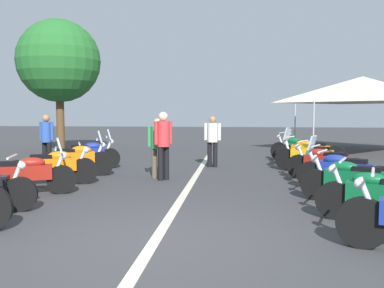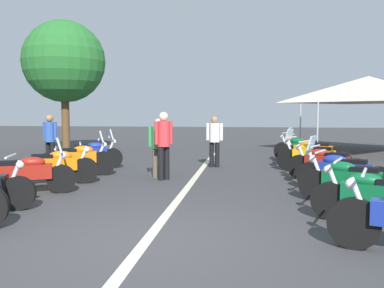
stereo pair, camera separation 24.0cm
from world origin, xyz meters
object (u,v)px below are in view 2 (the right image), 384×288
Objects in this scene: motorcycle_left_row_4 at (78,158)px; roadside_tree_0 at (64,62)px; bystander_3 at (164,140)px; motorcycle_right_row_2 at (350,181)px; motorcycle_right_row_4 at (326,163)px; bystander_1 at (50,137)px; motorcycle_right_row_7 at (302,148)px; bystander_2 at (214,138)px; bystander_0 at (158,143)px; motorcycle_left_row_5 at (91,153)px; motorcycle_right_row_6 at (312,152)px; motorcycle_right_row_5 at (312,156)px; motorcycle_right_row_1 at (376,196)px; event_tent at (368,89)px; motorcycle_left_row_3 at (53,166)px; motorcycle_right_row_3 at (342,171)px; motorcycle_left_row_2 at (25,173)px.

roadside_tree_0 reaches higher than motorcycle_left_row_4.
motorcycle_right_row_2 is at bearing -164.68° from bystander_3.
motorcycle_right_row_4 is 8.01m from bystander_1.
bystander_3 is (-4.29, 3.98, 0.55)m from motorcycle_right_row_7.
bystander_2 reaches higher than motorcycle_right_row_4.
bystander_0 is 0.98× the size of bystander_2.
motorcycle_left_row_5 is at bearing -5.97° from motorcycle_right_row_2.
bystander_0 is (-2.73, 4.32, 0.42)m from motorcycle_right_row_6.
motorcycle_right_row_7 is at bearing -61.29° from motorcycle_right_row_5.
motorcycle_right_row_1 is 1.10× the size of bystander_3.
bystander_2 is (0.78, -3.72, 0.46)m from motorcycle_left_row_5.
motorcycle_left_row_3 is at bearing 132.92° from event_tent.
bystander_1 reaches higher than motorcycle_right_row_6.
roadside_tree_0 reaches higher than motorcycle_right_row_3.
bystander_0 reaches higher than motorcycle_left_row_4.
bystander_2 is (6.17, 2.95, 0.47)m from motorcycle_right_row_1.
motorcycle_right_row_3 is at bearing 161.49° from event_tent.
event_tent reaches higher than motorcycle_right_row_6.
motorcycle_left_row_5 is 1.01× the size of motorcycle_right_row_1.
motorcycle_right_row_5 is 1.33m from motorcycle_right_row_6.
motorcycle_right_row_7 is 10.09m from roadside_tree_0.
bystander_2 is at bearing 28.54° from motorcycle_right_row_6.
motorcycle_right_row_7 is at bearing -100.62° from roadside_tree_0.
motorcycle_right_row_1 is at bearing -36.45° from motorcycle_left_row_2.
roadside_tree_0 is at bearing 14.93° from motorcycle_right_row_7.
motorcycle_right_row_1 is 1.39m from motorcycle_right_row_2.
motorcycle_right_row_7 is at bearing 20.93° from motorcycle_left_row_2.
bystander_2 reaches higher than motorcycle_right_row_5.
motorcycle_right_row_3 is 5.31m from motorcycle_right_row_7.
motorcycle_right_row_6 reaches higher than motorcycle_right_row_2.
bystander_1 is 0.30× the size of event_tent.
motorcycle_left_row_5 is 6.56m from motorcycle_right_row_5.
bystander_3 reaches higher than motorcycle_left_row_3.
motorcycle_right_row_3 is at bearing 117.05° from motorcycle_right_row_7.
bystander_2 is at bearing -23.84° from motorcycle_right_row_3.
motorcycle_right_row_2 is 6.52m from motorcycle_right_row_7.
motorcycle_right_row_2 is (-2.57, -6.43, -0.02)m from motorcycle_left_row_4.
motorcycle_right_row_4 is (-1.48, -6.66, -0.01)m from motorcycle_left_row_5.
motorcycle_right_row_3 is at bearing 89.72° from bystander_1.
motorcycle_right_row_5 reaches higher than motorcycle_right_row_7.
motorcycle_right_row_4 is (1.30, 0.09, -0.01)m from motorcycle_right_row_3.
motorcycle_right_row_3 is 4.27m from bystander_3.
motorcycle_right_row_4 is (1.28, -6.49, 0.00)m from motorcycle_left_row_3.
bystander_3 is (-3.05, 4.12, 0.53)m from motorcycle_right_row_6.
motorcycle_right_row_1 is 0.35× the size of event_tent.
motorcycle_left_row_2 is 6.71m from motorcycle_right_row_3.
roadside_tree_0 is (7.06, 9.51, 3.30)m from motorcycle_right_row_3.
motorcycle_left_row_2 is at bearing 8.92° from motorcycle_right_row_1.
motorcycle_left_row_3 is 8.33m from motorcycle_right_row_7.
motorcycle_right_row_4 is at bearing -60.40° from motorcycle_right_row_3.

